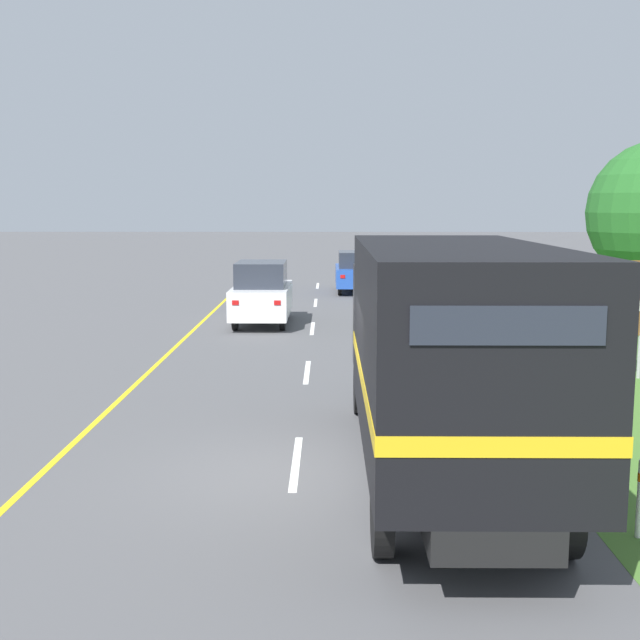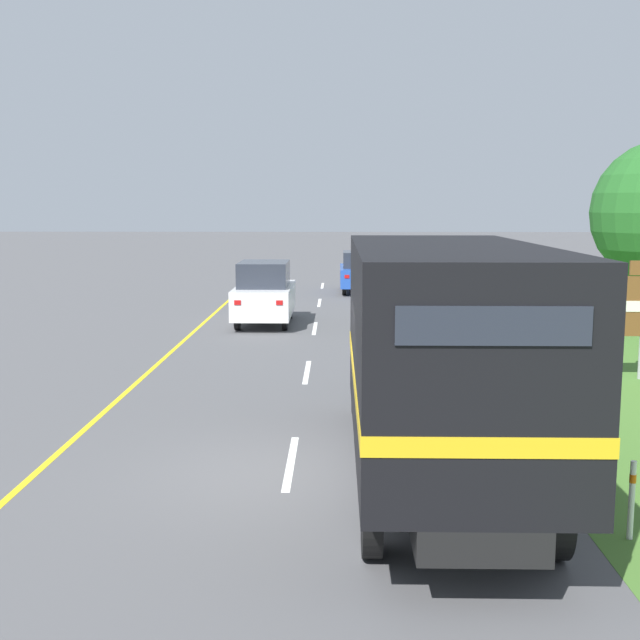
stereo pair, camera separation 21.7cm
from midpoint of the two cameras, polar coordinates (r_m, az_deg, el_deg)
ground_plane at (r=11.93m, az=-2.34°, el=-10.82°), size 200.00×200.00×0.00m
edge_line_yellow at (r=21.03m, az=-11.24°, el=-2.56°), size 0.12×50.42×0.01m
centre_dash_near at (r=12.39m, az=-2.22°, el=-10.07°), size 0.12×2.60×0.01m
centre_dash_mid_a at (r=18.76m, az=-1.26°, el=-3.71°), size 0.12×2.60×0.01m
centre_dash_mid_b at (r=25.25m, az=-0.79°, el=-0.59°), size 0.12×2.60×0.01m
centre_dash_far at (r=31.79m, az=-0.51°, el=1.24°), size 0.12×2.60×0.01m
centre_dash_farthest at (r=38.35m, az=-0.33°, el=2.46°), size 0.12×2.60×0.01m
horse_trailer_truck at (r=11.29m, az=8.25°, el=-1.95°), size 2.37×8.27×3.38m
lead_car_white at (r=26.05m, az=-4.40°, el=1.92°), size 1.80×4.12×2.05m
lead_car_blue_ahead at (r=35.52m, az=2.41°, el=3.47°), size 1.80×3.95×1.81m
highway_sign at (r=18.94m, az=19.75°, el=0.86°), size 2.03×0.09×2.66m
delineator_post at (r=10.27m, az=21.22°, el=-11.62°), size 0.08×0.08×0.95m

